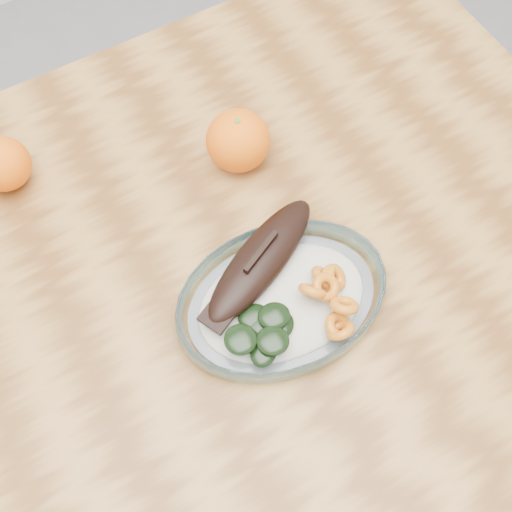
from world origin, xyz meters
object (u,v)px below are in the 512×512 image
object	(u,v)px
dining_table	(175,333)
plated_meal	(281,297)
orange_left	(3,164)
orange_right	(238,141)

from	to	relation	value
dining_table	plated_meal	size ratio (longest dim) A/B	2.44
dining_table	orange_left	distance (m)	0.30
orange_left	orange_right	distance (m)	0.29
dining_table	orange_right	distance (m)	0.26
dining_table	plated_meal	distance (m)	0.18
dining_table	plated_meal	xyz separation A→B (m)	(0.12, -0.06, 0.12)
plated_meal	orange_left	world-z (taller)	plated_meal
plated_meal	orange_left	distance (m)	0.38
dining_table	plated_meal	world-z (taller)	plated_meal
plated_meal	orange_right	xyz separation A→B (m)	(0.05, 0.20, 0.02)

